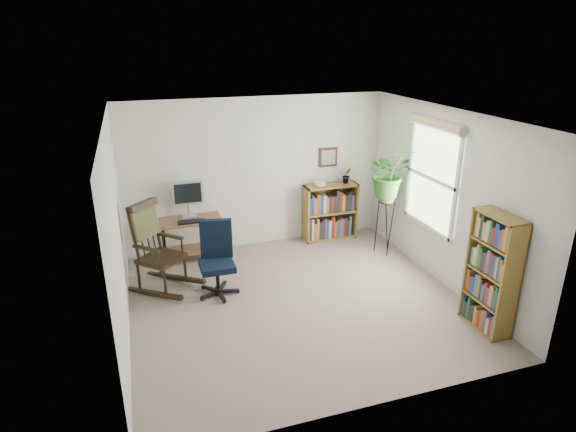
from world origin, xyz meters
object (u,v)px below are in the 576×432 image
object	(u,v)px
rocking_chair	(160,247)
desk	(192,240)
office_chair	(217,260)
low_bookshelf	(330,212)
tall_bookshelf	(492,273)

from	to	relation	value
rocking_chair	desk	bearing A→B (deg)	11.91
office_chair	low_bookshelf	xyz separation A→B (m)	(2.16, 1.32, -0.03)
tall_bookshelf	office_chair	bearing A→B (deg)	148.82
office_chair	tall_bookshelf	world-z (taller)	tall_bookshelf
office_chair	low_bookshelf	world-z (taller)	office_chair
rocking_chair	low_bookshelf	size ratio (longest dim) A/B	1.30
desk	rocking_chair	bearing A→B (deg)	-122.42
office_chair	desk	bearing A→B (deg)	109.96
office_chair	rocking_chair	size ratio (longest dim) A/B	0.82
office_chair	tall_bookshelf	bearing A→B (deg)	-19.48
rocking_chair	office_chair	bearing A→B (deg)	-76.32
desk	rocking_chair	world-z (taller)	rocking_chair
office_chair	low_bookshelf	size ratio (longest dim) A/B	1.07
desk	low_bookshelf	bearing A→B (deg)	2.95
rocking_chair	low_bookshelf	bearing A→B (deg)	-27.78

